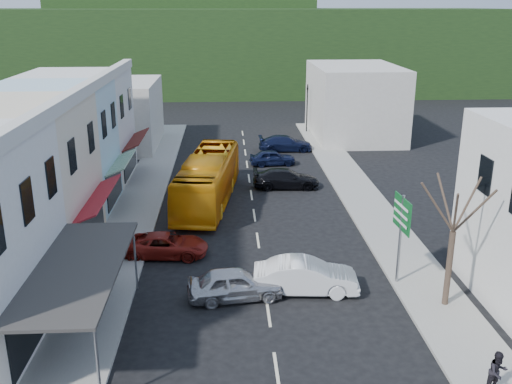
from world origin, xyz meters
name	(u,v)px	position (x,y,z in m)	size (l,w,h in m)	color
ground	(262,272)	(0.00, 0.00, 0.00)	(120.00, 120.00, 0.00)	black
sidewalk_left	(139,206)	(-7.50, 10.00, 0.07)	(3.00, 52.00, 0.15)	gray
sidewalk_right	(365,202)	(7.50, 10.00, 0.07)	(3.00, 52.00, 0.15)	gray
shopfront_row	(29,170)	(-12.49, 5.00, 4.00)	(8.25, 30.00, 8.00)	silver
distant_block_left	(113,114)	(-12.00, 27.00, 3.00)	(8.00, 10.00, 6.00)	#B7B2A8
distant_block_right	(354,102)	(11.00, 30.00, 3.50)	(8.00, 12.00, 7.00)	#B7B2A8
hillside	(226,44)	(-1.45, 65.09, 6.73)	(80.00, 26.00, 14.00)	#1B3115
bus	(208,180)	(-2.93, 10.59, 1.55)	(2.50, 11.60, 3.10)	orange
car_silver	(235,284)	(-1.39, -2.61, 0.70)	(1.80, 4.40, 1.40)	#B4B4B9
car_white	(306,278)	(1.84, -2.16, 0.70)	(1.80, 4.40, 1.40)	silver
car_red	(166,243)	(-4.93, 2.19, 0.70)	(1.90, 4.60, 1.40)	maroon
car_black_near	(286,178)	(2.57, 13.52, 0.70)	(1.84, 4.50, 1.40)	black
car_navy_mid	(273,157)	(2.09, 19.65, 0.70)	(1.80, 4.40, 1.40)	black
car_navy_far	(285,143)	(3.64, 24.40, 0.70)	(1.84, 4.50, 1.40)	black
pedestrian_left	(112,249)	(-7.48, 0.89, 1.00)	(0.60, 0.40, 1.70)	black
pedestrian_right	(498,370)	(7.27, -9.77, 1.00)	(0.70, 0.44, 1.70)	black
direction_sign	(400,241)	(6.26, -1.62, 2.22)	(0.36, 2.01, 4.45)	#0F5623
street_tree	(453,232)	(7.77, -3.82, 3.54)	(2.76, 2.76, 7.07)	#35281F
traffic_signal	(307,109)	(6.60, 31.91, 2.47)	(0.50, 0.99, 4.95)	black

